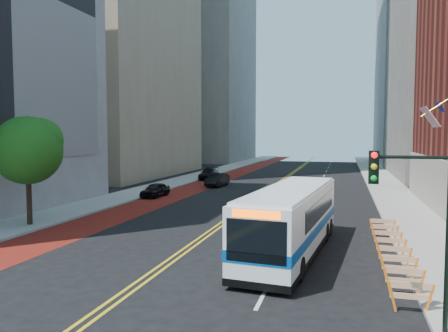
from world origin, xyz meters
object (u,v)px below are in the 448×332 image
Objects in this scene: traffic_signal at (415,205)px; car_c at (209,174)px; street_tree at (29,148)px; transit_bus at (292,219)px; car_a at (155,190)px; car_b at (217,180)px.

traffic_signal reaches higher than car_c.
street_tree is at bearing -98.82° from car_c.
transit_bus is (16.37, -1.93, -3.24)m from street_tree.
car_a is (-18.71, 23.77, -3.08)m from traffic_signal.
traffic_signal is 1.15× the size of car_b.
street_tree is 0.57× the size of transit_bus.
street_tree is 16.80m from transit_bus.
car_c is (-18.71, 40.42, -3.00)m from traffic_signal.
car_b is at bearing 114.98° from traffic_signal.
car_c is (-14.43, 32.79, -0.95)m from transit_bus.
car_b is (3.20, 9.53, 0.08)m from car_a.
street_tree is at bearing 155.18° from traffic_signal.
car_c is (1.94, 30.86, -4.19)m from street_tree.
car_b is at bearing 77.77° from street_tree.
car_a is 16.65m from car_c.
street_tree is 1.32× the size of traffic_signal.
car_c is at bearing 114.84° from traffic_signal.
transit_bus reaches higher than car_a.
car_a is at bearing -105.70° from car_b.
traffic_signal is 1.34× the size of car_a.
traffic_signal reaches higher than car_a.
transit_bus is at bearing 119.31° from traffic_signal.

